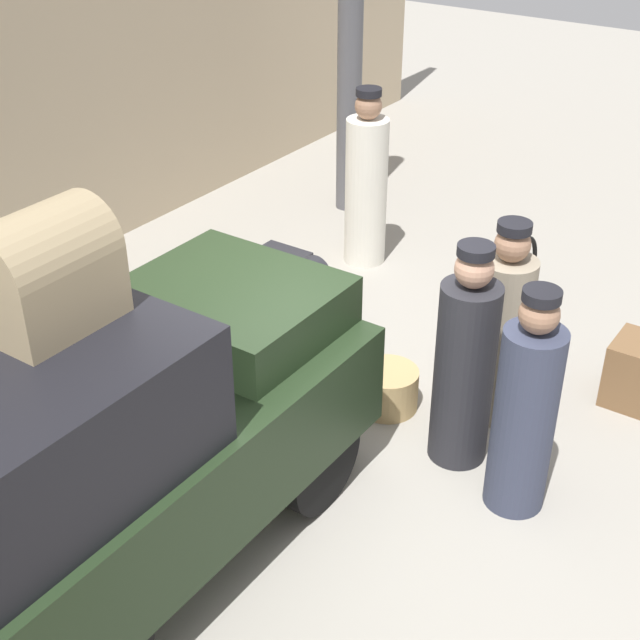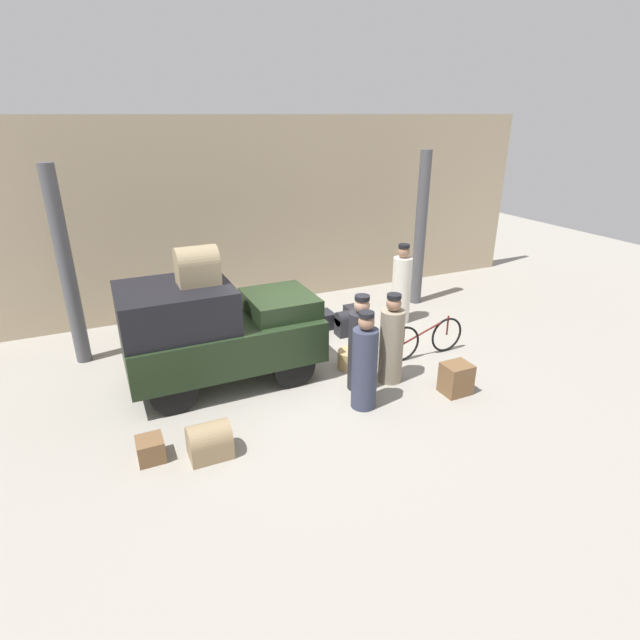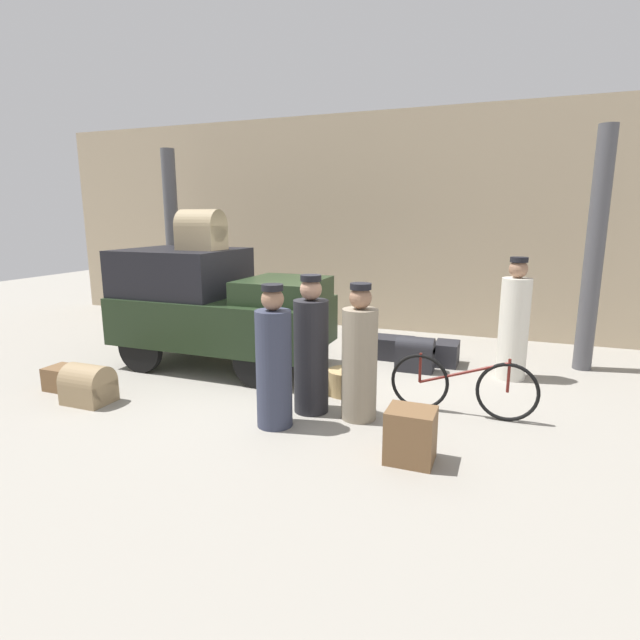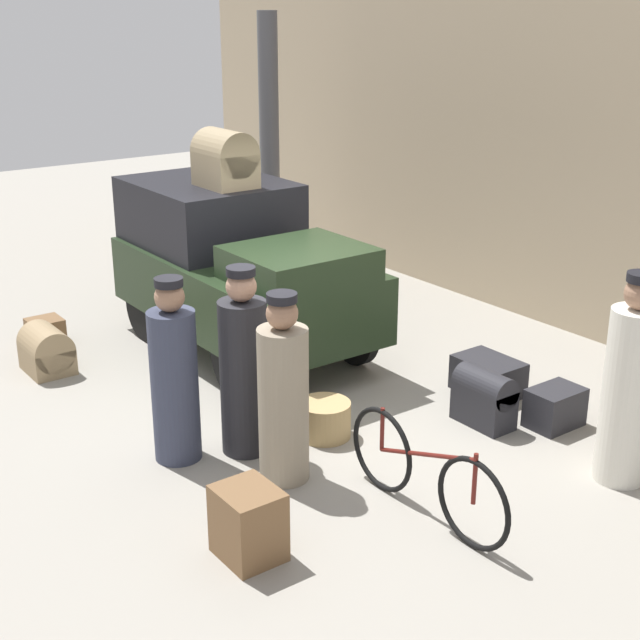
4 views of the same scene
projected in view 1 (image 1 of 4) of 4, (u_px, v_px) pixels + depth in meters
The scene contains 14 objects.
ground_plane at pixel (327, 446), 6.78m from camera, with size 30.00×30.00×0.00m, color gray.
canopy_pillar_right at pixel (350, 48), 9.74m from camera, with size 0.28×0.28×3.75m.
truck at pixel (100, 435), 5.25m from camera, with size 3.35×1.72×1.89m.
bicycle at pixel (496, 295), 8.04m from camera, with size 1.78×0.04×0.78m.
wicker_basket at pixel (387, 389), 7.13m from camera, with size 0.49×0.49×0.34m.
porter_carrying_trunk at pixel (525, 412), 5.87m from camera, with size 0.42×0.42×1.68m.
porter_lifting_near_truck at pixel (465, 366), 6.31m from camera, with size 0.43×0.43×1.73m.
porter_standing_middle at pixel (366, 186), 9.05m from camera, with size 0.43×0.43×1.84m.
porter_with_bicycle at pixel (502, 332), 6.76m from camera, with size 0.43×0.43×1.66m.
trunk_wicker_pale at pixel (299, 293), 8.24m from camera, with size 0.59×0.32×0.56m.
suitcase_black_upright at pixel (217, 307), 8.23m from camera, with size 0.68×0.47×0.37m.
trunk_large_brown at pixel (281, 270), 8.86m from camera, with size 0.37×0.52×0.38m.
suitcase_tan_flat at pixel (636, 372), 7.15m from camera, with size 0.48×0.41×0.55m.
trunk_on_truck_roof at pixel (44, 272), 4.52m from camera, with size 0.68×0.51×0.64m.
Camera 1 is at (-4.42, -2.99, 4.29)m, focal length 50.00 mm.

